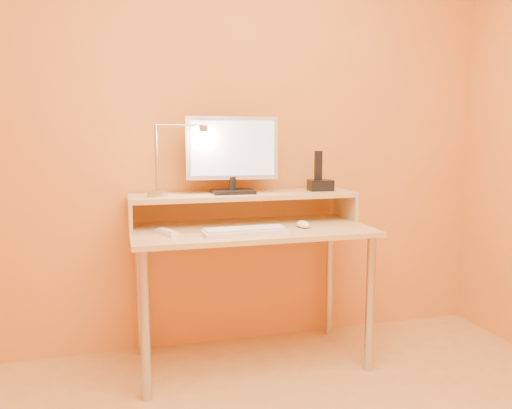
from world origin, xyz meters
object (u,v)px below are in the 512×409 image
object	(u,v)px
mouse	(303,224)
remote_control	(167,233)
phone_dock	(320,185)
lamp_base	(157,194)
keyboard	(245,232)
monitor_panel	(232,148)

from	to	relation	value
mouse	remote_control	xyz separation A→B (m)	(-0.68, -0.00, -0.01)
phone_dock	mouse	size ratio (longest dim) A/B	1.26
lamp_base	remote_control	bearing A→B (deg)	-82.05
phone_dock	keyboard	world-z (taller)	phone_dock
monitor_panel	mouse	distance (m)	0.55
phone_dock	mouse	bearing A→B (deg)	-124.06
monitor_panel	mouse	size ratio (longest dim) A/B	4.67
lamp_base	phone_dock	bearing A→B (deg)	1.92
monitor_panel	phone_dock	size ratio (longest dim) A/B	3.71
mouse	remote_control	world-z (taller)	mouse
monitor_panel	mouse	xyz separation A→B (m)	(0.31, -0.23, -0.38)
lamp_base	keyboard	distance (m)	0.51
keyboard	mouse	world-z (taller)	mouse
phone_dock	mouse	xyz separation A→B (m)	(-0.18, -0.22, -0.17)
monitor_panel	mouse	bearing A→B (deg)	-30.61
keyboard	remote_control	xyz separation A→B (m)	(-0.36, 0.09, -0.00)
lamp_base	keyboard	world-z (taller)	lamp_base
remote_control	mouse	bearing A→B (deg)	-21.05
lamp_base	mouse	xyz separation A→B (m)	(0.71, -0.19, -0.15)
phone_dock	keyboard	xyz separation A→B (m)	(-0.51, -0.32, -0.18)
monitor_panel	phone_dock	bearing A→B (deg)	4.86
mouse	keyboard	bearing A→B (deg)	-167.32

